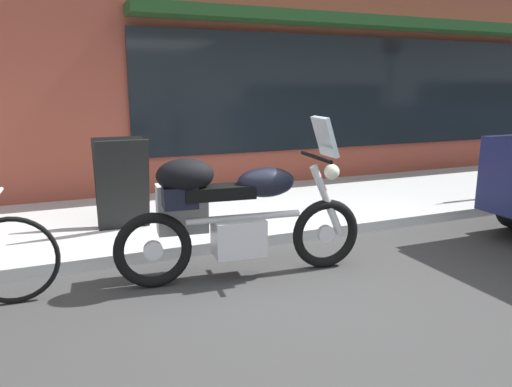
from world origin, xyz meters
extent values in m
plane|color=#363636|center=(0.00, 0.00, 0.00)|extent=(80.00, 80.00, 0.00)
torus|color=black|center=(0.39, 0.33, 0.33)|extent=(0.66, 0.16, 0.65)
cylinder|color=silver|center=(0.39, 0.33, 0.33)|extent=(0.17, 0.08, 0.16)
torus|color=black|center=(-1.17, 0.49, 0.33)|extent=(0.66, 0.16, 0.65)
cylinder|color=silver|center=(-1.17, 0.49, 0.33)|extent=(0.17, 0.08, 0.16)
cube|color=silver|center=(-0.44, 0.41, 0.38)|extent=(0.47, 0.34, 0.32)
cylinder|color=silver|center=(-0.39, 0.41, 0.55)|extent=(1.02, 0.17, 0.06)
ellipsoid|color=black|center=(-0.19, 0.39, 0.85)|extent=(0.55, 0.33, 0.26)
cube|color=black|center=(-0.61, 0.43, 0.79)|extent=(0.62, 0.30, 0.11)
cube|color=black|center=(-0.94, 0.47, 0.77)|extent=(0.30, 0.25, 0.18)
cylinder|color=silver|center=(0.39, 0.33, 0.64)|extent=(0.35, 0.11, 0.67)
cylinder|color=black|center=(0.27, 0.34, 1.05)|extent=(0.10, 0.62, 0.04)
cube|color=silver|center=(0.35, 0.33, 1.23)|extent=(0.18, 0.33, 0.35)
sphere|color=#EAEACC|center=(0.43, 0.32, 0.91)|extent=(0.14, 0.14, 0.14)
cube|color=#BBBBBB|center=(-0.86, 0.70, 0.61)|extent=(0.46, 0.24, 0.44)
cube|color=black|center=(-0.86, 0.81, 0.61)|extent=(0.37, 0.05, 0.03)
ellipsoid|color=black|center=(-0.89, 0.46, 0.95)|extent=(0.51, 0.37, 0.28)
torus|color=black|center=(-2.24, 0.61, 0.35)|extent=(0.70, 0.08, 0.70)
cube|color=black|center=(-1.20, 1.86, 0.62)|extent=(0.55, 0.20, 0.99)
cube|color=black|center=(-1.20, 2.08, 0.62)|extent=(0.55, 0.20, 0.99)
camera|label=1|loc=(-1.89, -3.38, 1.67)|focal=34.09mm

